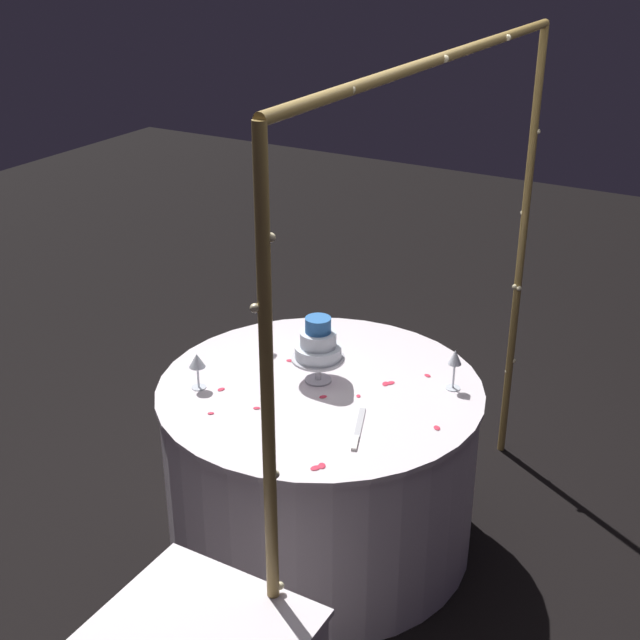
# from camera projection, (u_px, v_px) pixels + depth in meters

# --- Properties ---
(ground_plane) EXTENTS (12.00, 12.00, 0.00)m
(ground_plane) POSITION_uv_depth(u_px,v_px,m) (320.00, 537.00, 3.88)
(ground_plane) COLOR black
(decorative_arch) EXTENTS (2.21, 0.06, 2.12)m
(decorative_arch) POSITION_uv_depth(u_px,v_px,m) (434.00, 262.00, 3.08)
(decorative_arch) COLOR olive
(decorative_arch) RESTS_ON ground
(main_table) EXTENTS (1.34, 1.34, 0.77)m
(main_table) POSITION_uv_depth(u_px,v_px,m) (320.00, 465.00, 3.72)
(main_table) COLOR white
(main_table) RESTS_ON ground
(tiered_cake) EXTENTS (0.22, 0.22, 0.29)m
(tiered_cake) POSITION_uv_depth(u_px,v_px,m) (318.00, 345.00, 3.53)
(tiered_cake) COLOR silver
(tiered_cake) RESTS_ON main_table
(wine_glass_0) EXTENTS (0.06, 0.06, 0.14)m
(wine_glass_0) POSITION_uv_depth(u_px,v_px,m) (265.00, 330.00, 3.80)
(wine_glass_0) COLOR silver
(wine_glass_0) RESTS_ON main_table
(wine_glass_1) EXTENTS (0.06, 0.06, 0.17)m
(wine_glass_1) POSITION_uv_depth(u_px,v_px,m) (455.00, 360.00, 3.49)
(wine_glass_1) COLOR silver
(wine_glass_1) RESTS_ON main_table
(wine_glass_2) EXTENTS (0.07, 0.07, 0.15)m
(wine_glass_2) POSITION_uv_depth(u_px,v_px,m) (197.00, 362.00, 3.50)
(wine_glass_2) COLOR silver
(wine_glass_2) RESTS_ON main_table
(cake_knife) EXTENTS (0.28, 0.13, 0.01)m
(cake_knife) POSITION_uv_depth(u_px,v_px,m) (358.00, 431.00, 3.24)
(cake_knife) COLOR silver
(cake_knife) RESTS_ON main_table
(rose_petal_0) EXTENTS (0.04, 0.03, 0.00)m
(rose_petal_0) POSITION_uv_depth(u_px,v_px,m) (385.00, 384.00, 3.57)
(rose_petal_0) COLOR #E02D47
(rose_petal_0) RESTS_ON main_table
(rose_petal_1) EXTENTS (0.03, 0.03, 0.00)m
(rose_petal_1) POSITION_uv_depth(u_px,v_px,m) (358.00, 396.00, 3.48)
(rose_petal_1) COLOR #E02D47
(rose_petal_1) RESTS_ON main_table
(rose_petal_2) EXTENTS (0.03, 0.03, 0.00)m
(rose_petal_2) POSITION_uv_depth(u_px,v_px,m) (257.00, 408.00, 3.40)
(rose_petal_2) COLOR #E02D47
(rose_petal_2) RESTS_ON main_table
(rose_petal_3) EXTENTS (0.04, 0.04, 0.00)m
(rose_petal_3) POSITION_uv_depth(u_px,v_px,m) (323.00, 397.00, 3.48)
(rose_petal_3) COLOR #E02D47
(rose_petal_3) RESTS_ON main_table
(rose_petal_4) EXTENTS (0.03, 0.04, 0.00)m
(rose_petal_4) POSITION_uv_depth(u_px,v_px,m) (428.00, 376.00, 3.64)
(rose_petal_4) COLOR #E02D47
(rose_petal_4) RESTS_ON main_table
(rose_petal_5) EXTENTS (0.05, 0.04, 0.00)m
(rose_petal_5) POSITION_uv_depth(u_px,v_px,m) (322.00, 466.00, 3.04)
(rose_petal_5) COLOR #E02D47
(rose_petal_5) RESTS_ON main_table
(rose_petal_6) EXTENTS (0.03, 0.03, 0.00)m
(rose_petal_6) POSITION_uv_depth(u_px,v_px,m) (211.00, 413.00, 3.36)
(rose_petal_6) COLOR #E02D47
(rose_petal_6) RESTS_ON main_table
(rose_petal_7) EXTENTS (0.03, 0.04, 0.00)m
(rose_petal_7) POSITION_uv_depth(u_px,v_px,m) (290.00, 361.00, 3.76)
(rose_petal_7) COLOR #E02D47
(rose_petal_7) RESTS_ON main_table
(rose_petal_8) EXTENTS (0.05, 0.04, 0.00)m
(rose_petal_8) POSITION_uv_depth(u_px,v_px,m) (316.00, 468.00, 3.03)
(rose_petal_8) COLOR #E02D47
(rose_petal_8) RESTS_ON main_table
(rose_petal_9) EXTENTS (0.05, 0.04, 0.00)m
(rose_petal_9) POSITION_uv_depth(u_px,v_px,m) (391.00, 383.00, 3.58)
(rose_petal_9) COLOR #E02D47
(rose_petal_9) RESTS_ON main_table
(rose_petal_10) EXTENTS (0.04, 0.04, 0.00)m
(rose_petal_10) POSITION_uv_depth(u_px,v_px,m) (437.00, 428.00, 3.27)
(rose_petal_10) COLOR #E02D47
(rose_petal_10) RESTS_ON main_table
(rose_petal_11) EXTENTS (0.04, 0.03, 0.00)m
(rose_petal_11) POSITION_uv_depth(u_px,v_px,m) (221.00, 389.00, 3.53)
(rose_petal_11) COLOR #E02D47
(rose_petal_11) RESTS_ON main_table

